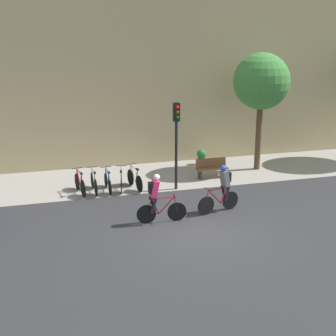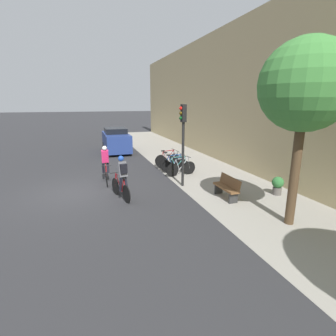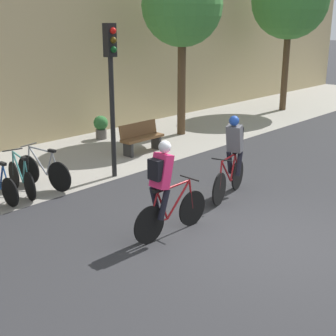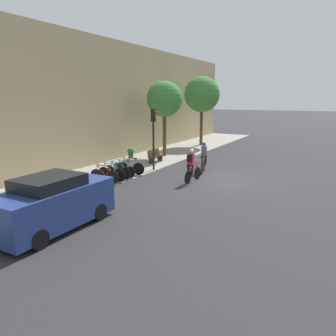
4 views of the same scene
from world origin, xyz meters
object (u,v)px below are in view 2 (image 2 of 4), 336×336
Objects in this scene: parked_bike_2 at (174,164)px; parked_car at (116,140)px; cyclist_grey at (122,177)px; cyclist_pink at (105,163)px; parked_bike_1 at (171,161)px; parked_bike_4 at (181,168)px; potted_plant at (278,185)px; parked_bike_0 at (168,159)px; parked_bike_3 at (177,166)px; traffic_light_pole at (183,131)px; bench at (227,187)px.

parked_bike_2 is 7.15m from parked_car.
cyclist_grey is 1.10× the size of parked_bike_2.
cyclist_pink is 1.03× the size of parked_bike_1.
cyclist_pink is 2.66m from cyclist_grey.
parked_bike_4 is (-2.60, 3.48, -0.53)m from cyclist_grey.
parked_car is (-6.14, -2.39, 0.48)m from parked_bike_1.
cyclist_pink is 1.09× the size of parked_bike_2.
parked_bike_4 is at bearing -145.23° from potted_plant.
parked_bike_0 is 6.08m from parked_car.
parked_bike_1 is (-1.71, 3.87, -0.53)m from cyclist_pink.
cyclist_grey is 2.30× the size of potted_plant.
traffic_light_pole is (2.25, -0.57, 2.17)m from parked_bike_3.
parked_bike_4 is 0.46× the size of traffic_light_pole.
traffic_light_pole reaches higher than bench.
cyclist_pink is at bearing -121.27° from potted_plant.
parked_bike_0 reaches higher than parked_bike_1.
cyclist_pink is at bearing -81.88° from parked_bike_3.
cyclist_grey is 0.49× the size of traffic_light_pole.
parked_bike_0 is (-4.92, 3.48, -0.53)m from cyclist_grey.
parked_bike_0 is 2.31m from parked_bike_4.
cyclist_grey is 6.44m from potted_plant.
parked_bike_1 is 0.58m from parked_bike_2.
bench is at bearing 49.81° from cyclist_pink.
parked_bike_1 is 5.48m from bench.
cyclist_pink is 1.07× the size of parked_bike_0.
parked_bike_2 is 3.61m from traffic_light_pole.
traffic_light_pole is at bearing -8.16° from parked_bike_0.
parked_bike_3 is at bearing 18.12° from parked_car.
parked_bike_3 is 5.38m from potted_plant.
parked_bike_3 reaches higher than parked_bike_2.
traffic_light_pole is (-0.93, 2.90, 1.61)m from cyclist_grey.
parked_bike_3 is at bearing -172.53° from bench.
bench is at bearing 8.61° from parked_bike_4.
parked_bike_1 is 0.47× the size of traffic_light_pole.
parked_bike_2 is (1.16, -0.00, -0.03)m from parked_bike_0.
traffic_light_pole is 4.74× the size of potted_plant.
bench is (1.12, 4.04, -0.48)m from cyclist_grey.
parked_bike_2 is 1.13× the size of bench.
cyclist_pink reaches higher than parked_bike_2.
traffic_light_pole reaches higher than cyclist_pink.
cyclist_pink is at bearing -171.41° from cyclist_grey.
traffic_light_pole is 2.55× the size of bench.
cyclist_grey is (2.63, 0.40, -0.00)m from cyclist_pink.
parked_bike_4 is 3.76m from bench.
potted_plant is at bearing 25.86° from parked_bike_1.
parked_bike_3 is 7.70m from parked_car.
potted_plant is at bearing 23.52° from parked_car.
potted_plant is (0.30, 2.23, -0.02)m from bench.
parked_bike_4 is 2.20× the size of potted_plant.
cyclist_grey reaches higher than parked_bike_3.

